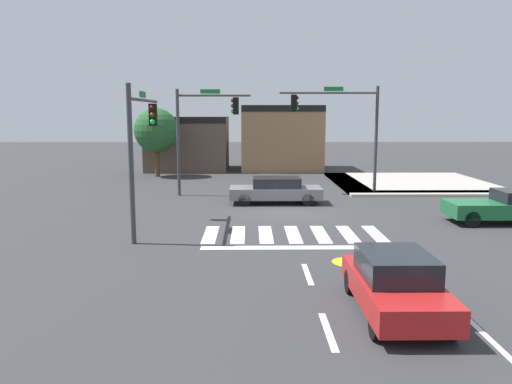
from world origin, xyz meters
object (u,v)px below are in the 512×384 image
at_px(traffic_signal_northeast, 341,119).
at_px(car_red, 395,283).
at_px(traffic_signal_southwest, 142,133).
at_px(roadside_tree, 156,131).
at_px(car_green, 502,206).
at_px(car_gray, 276,190).
at_px(traffic_signal_northwest, 203,123).

bearing_deg(traffic_signal_northeast, car_red, 84.23).
height_order(traffic_signal_southwest, roadside_tree, traffic_signal_southwest).
bearing_deg(car_green, traffic_signal_northeast, -56.18).
bearing_deg(car_gray, car_red, -82.21).
relative_size(traffic_signal_northeast, car_green, 1.50).
bearing_deg(traffic_signal_southwest, traffic_signal_northeast, -44.48).
height_order(traffic_signal_northeast, car_green, traffic_signal_northeast).
bearing_deg(roadside_tree, car_green, -43.24).
relative_size(traffic_signal_northeast, car_red, 1.50).
relative_size(traffic_signal_southwest, car_red, 1.38).
bearing_deg(traffic_signal_northwest, traffic_signal_northeast, 3.95).
relative_size(traffic_signal_southwest, traffic_signal_northwest, 0.95).
relative_size(traffic_signal_northwest, car_gray, 1.26).
xyz_separation_m(traffic_signal_northeast, car_red, (-1.84, -18.20, -3.59)).
distance_m(car_gray, roadside_tree, 14.40).
bearing_deg(roadside_tree, traffic_signal_southwest, -81.59).
height_order(car_green, car_gray, car_green).
bearing_deg(roadside_tree, traffic_signal_northwest, -64.51).
height_order(traffic_signal_northwest, car_gray, traffic_signal_northwest).
xyz_separation_m(traffic_signal_southwest, car_red, (7.57, -8.62, -3.17)).
relative_size(traffic_signal_northeast, traffic_signal_northwest, 1.03).
distance_m(traffic_signal_northeast, roadside_tree, 14.65).
distance_m(car_gray, car_red, 15.07).
relative_size(traffic_signal_southwest, roadside_tree, 1.13).
bearing_deg(roadside_tree, traffic_signal_northeast, -34.51).
bearing_deg(traffic_signal_northeast, car_gray, 40.12).
xyz_separation_m(car_gray, roadside_tree, (-8.17, 11.56, 2.67)).
relative_size(traffic_signal_northwest, car_green, 1.46).
height_order(traffic_signal_northwest, car_red, traffic_signal_northwest).
distance_m(traffic_signal_southwest, roadside_tree, 18.07).
bearing_deg(traffic_signal_northwest, traffic_signal_southwest, -99.83).
bearing_deg(roadside_tree, car_gray, -54.75).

